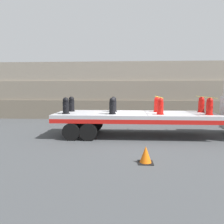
{
  "coord_description": "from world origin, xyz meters",
  "views": [
    {
      "loc": [
        -0.47,
        -11.04,
        2.41
      ],
      "look_at": [
        -1.2,
        0.0,
        1.21
      ],
      "focal_mm": 35.0,
      "sensor_mm": 36.0,
      "label": 1
    }
  ],
  "objects_px": {
    "fire_hydrant_black_near_1": "(112,106)",
    "traffic_cone": "(146,155)",
    "flatbed_trailer": "(127,117)",
    "fire_hydrant_black_near_0": "(66,106)",
    "fire_hydrant_black_far_0": "(72,104)",
    "fire_hydrant_red_far_2": "(157,105)",
    "fire_hydrant_red_near_3": "(210,107)",
    "fire_hydrant_red_near_2": "(160,106)",
    "fire_hydrant_black_far_1": "(114,104)",
    "fire_hydrant_red_far_3": "(201,105)"
  },
  "relations": [
    {
      "from": "fire_hydrant_red_near_2",
      "to": "fire_hydrant_red_near_3",
      "type": "bearing_deg",
      "value": 0.0
    },
    {
      "from": "fire_hydrant_red_near_2",
      "to": "fire_hydrant_red_near_3",
      "type": "distance_m",
      "value": 2.29
    },
    {
      "from": "flatbed_trailer",
      "to": "fire_hydrant_red_near_3",
      "type": "distance_m",
      "value": 3.96
    },
    {
      "from": "fire_hydrant_black_far_0",
      "to": "flatbed_trailer",
      "type": "bearing_deg",
      "value": -10.74
    },
    {
      "from": "fire_hydrant_black_near_0",
      "to": "fire_hydrant_red_far_2",
      "type": "relative_size",
      "value": 1.0
    },
    {
      "from": "fire_hydrant_black_far_0",
      "to": "fire_hydrant_red_near_3",
      "type": "height_order",
      "value": "same"
    },
    {
      "from": "flatbed_trailer",
      "to": "fire_hydrant_red_far_2",
      "type": "distance_m",
      "value": 1.79
    },
    {
      "from": "flatbed_trailer",
      "to": "fire_hydrant_red_near_2",
      "type": "xyz_separation_m",
      "value": [
        1.59,
        -0.57,
        0.6
      ]
    },
    {
      "from": "fire_hydrant_black_near_0",
      "to": "fire_hydrant_black_far_0",
      "type": "height_order",
      "value": "same"
    },
    {
      "from": "fire_hydrant_black_far_1",
      "to": "traffic_cone",
      "type": "xyz_separation_m",
      "value": [
        1.31,
        -4.68,
        -1.29
      ]
    },
    {
      "from": "fire_hydrant_red_near_2",
      "to": "fire_hydrant_black_near_1",
      "type": "bearing_deg",
      "value": 180.0
    },
    {
      "from": "fire_hydrant_black_near_0",
      "to": "fire_hydrant_red_far_3",
      "type": "xyz_separation_m",
      "value": [
        6.86,
        1.13,
        0.0
      ]
    },
    {
      "from": "flatbed_trailer",
      "to": "fire_hydrant_black_far_0",
      "type": "distance_m",
      "value": 3.09
    },
    {
      "from": "fire_hydrant_black_near_0",
      "to": "fire_hydrant_black_far_0",
      "type": "distance_m",
      "value": 1.13
    },
    {
      "from": "fire_hydrant_black_near_1",
      "to": "fire_hydrant_black_far_0",
      "type": "bearing_deg",
      "value": 153.69
    },
    {
      "from": "flatbed_trailer",
      "to": "fire_hydrant_red_near_3",
      "type": "relative_size",
      "value": 10.04
    },
    {
      "from": "fire_hydrant_black_near_1",
      "to": "fire_hydrant_black_far_1",
      "type": "relative_size",
      "value": 1.0
    },
    {
      "from": "fire_hydrant_black_near_1",
      "to": "fire_hydrant_black_near_0",
      "type": "bearing_deg",
      "value": 180.0
    },
    {
      "from": "fire_hydrant_black_near_0",
      "to": "flatbed_trailer",
      "type": "bearing_deg",
      "value": 10.74
    },
    {
      "from": "fire_hydrant_black_far_0",
      "to": "traffic_cone",
      "type": "bearing_deg",
      "value": -52.48
    },
    {
      "from": "fire_hydrant_black_near_1",
      "to": "traffic_cone",
      "type": "height_order",
      "value": "fire_hydrant_black_near_1"
    },
    {
      "from": "flatbed_trailer",
      "to": "fire_hydrant_black_near_0",
      "type": "bearing_deg",
      "value": -169.26
    },
    {
      "from": "fire_hydrant_red_far_3",
      "to": "traffic_cone",
      "type": "bearing_deg",
      "value": -124.89
    },
    {
      "from": "fire_hydrant_black_far_0",
      "to": "fire_hydrant_black_far_1",
      "type": "distance_m",
      "value": 2.29
    },
    {
      "from": "fire_hydrant_black_near_1",
      "to": "traffic_cone",
      "type": "distance_m",
      "value": 4.0
    },
    {
      "from": "fire_hydrant_black_far_1",
      "to": "fire_hydrant_red_far_2",
      "type": "xyz_separation_m",
      "value": [
        2.29,
        0.0,
        0.0
      ]
    },
    {
      "from": "fire_hydrant_black_far_1",
      "to": "fire_hydrant_red_near_3",
      "type": "xyz_separation_m",
      "value": [
        4.57,
        -1.13,
        0.0
      ]
    },
    {
      "from": "fire_hydrant_black_far_0",
      "to": "fire_hydrant_red_near_3",
      "type": "distance_m",
      "value": 6.95
    },
    {
      "from": "fire_hydrant_red_far_2",
      "to": "fire_hydrant_red_near_3",
      "type": "xyz_separation_m",
      "value": [
        2.29,
        -1.13,
        0.0
      ]
    },
    {
      "from": "fire_hydrant_black_near_1",
      "to": "fire_hydrant_red_near_3",
      "type": "xyz_separation_m",
      "value": [
        4.57,
        0.0,
        0.0
      ]
    },
    {
      "from": "fire_hydrant_red_near_2",
      "to": "fire_hydrant_red_near_3",
      "type": "xyz_separation_m",
      "value": [
        2.29,
        0.0,
        0.0
      ]
    },
    {
      "from": "flatbed_trailer",
      "to": "fire_hydrant_black_far_1",
      "type": "relative_size",
      "value": 10.04
    },
    {
      "from": "fire_hydrant_red_near_2",
      "to": "fire_hydrant_red_far_3",
      "type": "height_order",
      "value": "same"
    },
    {
      "from": "fire_hydrant_black_far_0",
      "to": "fire_hydrant_red_near_3",
      "type": "relative_size",
      "value": 1.0
    },
    {
      "from": "fire_hydrant_red_far_2",
      "to": "fire_hydrant_red_near_3",
      "type": "distance_m",
      "value": 2.55
    },
    {
      "from": "traffic_cone",
      "to": "fire_hydrant_red_far_3",
      "type": "bearing_deg",
      "value": 55.11
    },
    {
      "from": "fire_hydrant_black_far_1",
      "to": "fire_hydrant_red_near_3",
      "type": "height_order",
      "value": "same"
    },
    {
      "from": "fire_hydrant_red_near_3",
      "to": "fire_hydrant_black_near_0",
      "type": "bearing_deg",
      "value": 180.0
    },
    {
      "from": "fire_hydrant_black_far_1",
      "to": "traffic_cone",
      "type": "relative_size",
      "value": 1.44
    },
    {
      "from": "fire_hydrant_black_near_0",
      "to": "fire_hydrant_black_far_0",
      "type": "bearing_deg",
      "value": 90.0
    },
    {
      "from": "fire_hydrant_red_near_2",
      "to": "traffic_cone",
      "type": "xyz_separation_m",
      "value": [
        -0.98,
        -3.55,
        -1.29
      ]
    },
    {
      "from": "fire_hydrant_black_far_0",
      "to": "fire_hydrant_red_far_3",
      "type": "relative_size",
      "value": 1.0
    },
    {
      "from": "fire_hydrant_black_near_1",
      "to": "fire_hydrant_red_far_3",
      "type": "height_order",
      "value": "same"
    },
    {
      "from": "flatbed_trailer",
      "to": "fire_hydrant_red_far_2",
      "type": "height_order",
      "value": "fire_hydrant_red_far_2"
    },
    {
      "from": "fire_hydrant_red_near_2",
      "to": "fire_hydrant_red_far_2",
      "type": "xyz_separation_m",
      "value": [
        0.0,
        1.13,
        0.0
      ]
    },
    {
      "from": "fire_hydrant_black_near_0",
      "to": "fire_hydrant_red_near_2",
      "type": "relative_size",
      "value": 1.0
    },
    {
      "from": "fire_hydrant_black_near_0",
      "to": "fire_hydrant_red_near_3",
      "type": "distance_m",
      "value": 6.86
    },
    {
      "from": "flatbed_trailer",
      "to": "fire_hydrant_black_far_1",
      "type": "height_order",
      "value": "fire_hydrant_black_far_1"
    },
    {
      "from": "fire_hydrant_red_near_3",
      "to": "fire_hydrant_red_far_3",
      "type": "height_order",
      "value": "same"
    },
    {
      "from": "fire_hydrant_red_near_3",
      "to": "traffic_cone",
      "type": "xyz_separation_m",
      "value": [
        -3.26,
        -3.55,
        -1.29
      ]
    }
  ]
}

